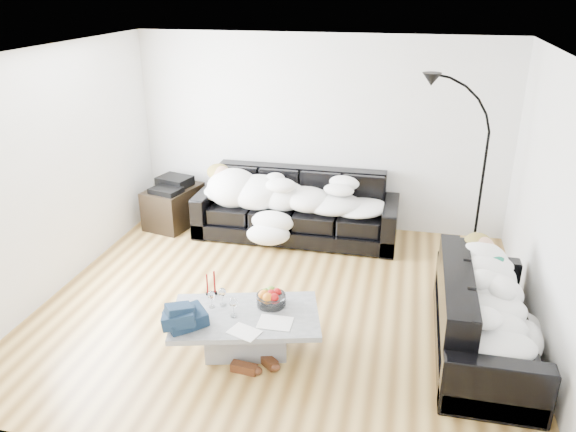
% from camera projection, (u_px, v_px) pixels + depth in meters
% --- Properties ---
extents(ground, '(5.00, 5.00, 0.00)m').
position_uv_depth(ground, '(282.00, 304.00, 6.00)').
color(ground, brown).
rests_on(ground, ground).
extents(wall_back, '(5.00, 0.02, 2.60)m').
position_uv_depth(wall_back, '(320.00, 134.00, 7.52)').
color(wall_back, silver).
rests_on(wall_back, ground).
extents(wall_left, '(0.02, 4.50, 2.60)m').
position_uv_depth(wall_left, '(54.00, 172.00, 6.00)').
color(wall_left, silver).
rests_on(wall_left, ground).
extents(wall_right, '(0.02, 4.50, 2.60)m').
position_uv_depth(wall_right, '(554.00, 211.00, 4.99)').
color(wall_right, silver).
rests_on(wall_right, ground).
extents(ceiling, '(5.00, 5.00, 0.00)m').
position_uv_depth(ceiling, '(281.00, 53.00, 4.99)').
color(ceiling, white).
rests_on(ceiling, ground).
extents(sofa_back, '(2.66, 0.92, 0.87)m').
position_uv_depth(sofa_back, '(296.00, 206.00, 7.44)').
color(sofa_back, black).
rests_on(sofa_back, ground).
extents(sofa_right, '(0.84, 1.96, 0.79)m').
position_uv_depth(sofa_right, '(486.00, 314.00, 5.10)').
color(sofa_right, black).
rests_on(sofa_right, ground).
extents(sleeper_back, '(2.25, 0.78, 0.45)m').
position_uv_depth(sleeper_back, '(295.00, 193.00, 7.31)').
color(sleeper_back, white).
rests_on(sleeper_back, sofa_back).
extents(sleeper_right, '(0.71, 1.68, 0.41)m').
position_uv_depth(sleeper_right, '(490.00, 292.00, 5.02)').
color(sleeper_right, white).
rests_on(sleeper_right, sofa_right).
extents(teal_cushion, '(0.42, 0.38, 0.20)m').
position_uv_depth(teal_cushion, '(478.00, 252.00, 5.54)').
color(teal_cushion, '#0E6448').
rests_on(teal_cushion, sofa_right).
extents(coffee_table, '(1.49, 1.09, 0.39)m').
position_uv_depth(coffee_table, '(246.00, 332.00, 5.18)').
color(coffee_table, '#939699').
rests_on(coffee_table, ground).
extents(fruit_bowl, '(0.28, 0.28, 0.17)m').
position_uv_depth(fruit_bowl, '(271.00, 297.00, 5.23)').
color(fruit_bowl, white).
rests_on(fruit_bowl, coffee_table).
extents(wine_glass_a, '(0.08, 0.08, 0.18)m').
position_uv_depth(wine_glass_a, '(223.00, 297.00, 5.22)').
color(wine_glass_a, white).
rests_on(wine_glass_a, coffee_table).
extents(wine_glass_b, '(0.09, 0.09, 0.16)m').
position_uv_depth(wine_glass_b, '(212.00, 299.00, 5.19)').
color(wine_glass_b, white).
rests_on(wine_glass_b, coffee_table).
extents(wine_glass_c, '(0.09, 0.09, 0.19)m').
position_uv_depth(wine_glass_c, '(233.00, 307.00, 5.04)').
color(wine_glass_c, white).
rests_on(wine_glass_c, coffee_table).
extents(candle_left, '(0.05, 0.05, 0.22)m').
position_uv_depth(candle_left, '(207.00, 285.00, 5.38)').
color(candle_left, maroon).
rests_on(candle_left, coffee_table).
extents(candle_right, '(0.05, 0.05, 0.24)m').
position_uv_depth(candle_right, '(214.00, 283.00, 5.39)').
color(candle_right, maroon).
rests_on(candle_right, coffee_table).
extents(newspaper_a, '(0.31, 0.24, 0.01)m').
position_uv_depth(newspaper_a, '(275.00, 322.00, 4.97)').
color(newspaper_a, silver).
rests_on(newspaper_a, coffee_table).
extents(newspaper_b, '(0.32, 0.27, 0.01)m').
position_uv_depth(newspaper_b, '(244.00, 332.00, 4.84)').
color(newspaper_b, silver).
rests_on(newspaper_b, coffee_table).
extents(navy_jacket, '(0.47, 0.45, 0.18)m').
position_uv_depth(navy_jacket, '(178.00, 310.00, 4.87)').
color(navy_jacket, black).
rests_on(navy_jacket, coffee_table).
extents(shoes, '(0.47, 0.40, 0.09)m').
position_uv_depth(shoes, '(255.00, 364.00, 4.99)').
color(shoes, '#472311').
rests_on(shoes, ground).
extents(av_cabinet, '(0.71, 0.90, 0.55)m').
position_uv_depth(av_cabinet, '(174.00, 206.00, 7.87)').
color(av_cabinet, black).
rests_on(av_cabinet, ground).
extents(stereo, '(0.51, 0.44, 0.13)m').
position_uv_depth(stereo, '(172.00, 184.00, 7.74)').
color(stereo, black).
rests_on(stereo, av_cabinet).
extents(floor_lamp, '(0.78, 0.51, 1.99)m').
position_uv_depth(floor_lamp, '(482.00, 185.00, 6.54)').
color(floor_lamp, black).
rests_on(floor_lamp, ground).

